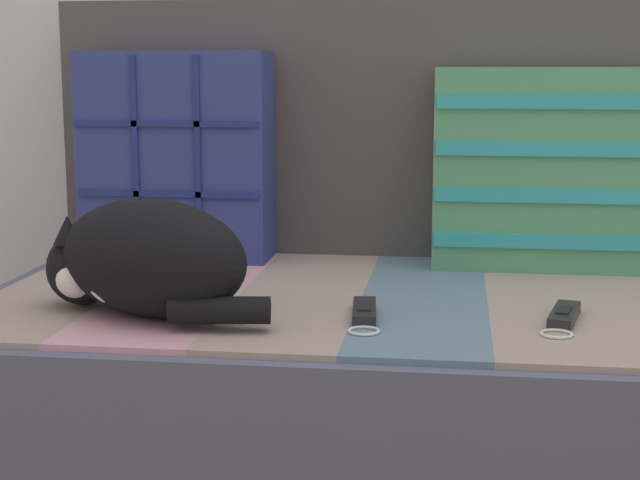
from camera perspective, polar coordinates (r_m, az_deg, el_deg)
The scene contains 7 objects.
couch at distance 1.80m, azimuth 12.89°, elevation -9.63°, with size 2.04×0.91×0.41m.
sofa_backrest at distance 2.09m, azimuth 12.51°, elevation 6.32°, with size 2.00×0.14×0.53m.
throw_pillow_quilted at distance 2.02m, azimuth -8.38°, elevation 4.85°, with size 0.38×0.14×0.42m.
throw_pillow_striped at distance 1.95m, azimuth 12.81°, elevation 4.05°, with size 0.41×0.14×0.39m.
sleeping_cat at distance 1.57m, azimuth -10.39°, elevation -1.19°, with size 0.40×0.29×0.19m.
game_remote_near at distance 1.56m, azimuth 13.99°, elevation -4.36°, with size 0.08×0.19×0.02m.
game_remote_far at distance 1.54m, azimuth 2.59°, elevation -4.28°, with size 0.06×0.19×0.02m.
Camera 1 is at (-0.16, -1.60, 0.80)m, focal length 55.00 mm.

